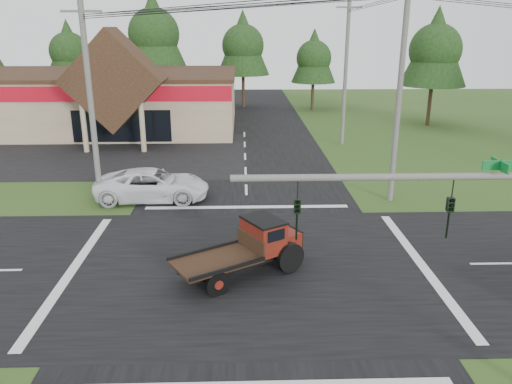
{
  "coord_description": "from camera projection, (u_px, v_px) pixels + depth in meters",
  "views": [
    {
      "loc": [
        -0.24,
        -18.03,
        9.17
      ],
      "look_at": [
        0.37,
        2.99,
        2.2
      ],
      "focal_mm": 35.0,
      "sensor_mm": 36.0,
      "label": 1
    }
  ],
  "objects": [
    {
      "name": "ground",
      "position": [
        249.0,
        267.0,
        19.99
      ],
      "size": [
        120.0,
        120.0,
        0.0
      ],
      "primitive_type": "plane",
      "color": "#2D4E1B",
      "rests_on": "ground"
    },
    {
      "name": "road_ns",
      "position": [
        249.0,
        267.0,
        19.99
      ],
      "size": [
        12.0,
        120.0,
        0.02
      ],
      "primitive_type": "cube",
      "color": "black",
      "rests_on": "ground"
    },
    {
      "name": "road_ew",
      "position": [
        249.0,
        267.0,
        19.99
      ],
      "size": [
        120.0,
        12.0,
        0.02
      ],
      "primitive_type": "cube",
      "color": "black",
      "rests_on": "ground"
    },
    {
      "name": "parking_apron",
      "position": [
        60.0,
        155.0,
        37.63
      ],
      "size": [
        28.0,
        14.0,
        0.02
      ],
      "primitive_type": "cube",
      "color": "black",
      "rests_on": "ground"
    },
    {
      "name": "cvs_building",
      "position": [
        77.0,
        99.0,
        46.74
      ],
      "size": [
        30.4,
        18.2,
        9.19
      ],
      "color": "#9B8969",
      "rests_on": "ground"
    },
    {
      "name": "traffic_signal_mast",
      "position": [
        502.0,
        241.0,
        11.65
      ],
      "size": [
        8.12,
        0.24,
        7.0
      ],
      "color": "#595651",
      "rests_on": "ground"
    },
    {
      "name": "utility_pole_nw",
      "position": [
        91.0,
        104.0,
        25.67
      ],
      "size": [
        2.0,
        0.3,
        10.5
      ],
      "color": "#595651",
      "rests_on": "ground"
    },
    {
      "name": "utility_pole_ne",
      "position": [
        399.0,
        93.0,
        25.95
      ],
      "size": [
        2.0,
        0.3,
        11.5
      ],
      "color": "#595651",
      "rests_on": "ground"
    },
    {
      "name": "utility_pole_n",
      "position": [
        346.0,
        73.0,
        39.28
      ],
      "size": [
        2.0,
        0.3,
        11.2
      ],
      "color": "#595651",
      "rests_on": "ground"
    },
    {
      "name": "tree_row_b",
      "position": [
        69.0,
        50.0,
        57.18
      ],
      "size": [
        5.6,
        5.6,
        10.1
      ],
      "color": "#332316",
      "rests_on": "ground"
    },
    {
      "name": "tree_row_c",
      "position": [
        154.0,
        31.0,
        55.88
      ],
      "size": [
        7.28,
        7.28,
        13.13
      ],
      "color": "#332316",
      "rests_on": "ground"
    },
    {
      "name": "tree_row_d",
      "position": [
        243.0,
        43.0,
        57.53
      ],
      "size": [
        6.16,
        6.16,
        11.11
      ],
      "color": "#332316",
      "rests_on": "ground"
    },
    {
      "name": "tree_row_e",
      "position": [
        314.0,
        56.0,
        56.27
      ],
      "size": [
        5.04,
        5.04,
        9.09
      ],
      "color": "#332316",
      "rests_on": "ground"
    },
    {
      "name": "tree_side_ne",
      "position": [
        436.0,
        47.0,
        46.64
      ],
      "size": [
        6.16,
        6.16,
        11.11
      ],
      "color": "#332316",
      "rests_on": "ground"
    },
    {
      "name": "antique_flatbed_truck",
      "position": [
        241.0,
        250.0,
        19.03
      ],
      "size": [
        5.45,
        4.38,
        2.16
      ],
      "primitive_type": null,
      "rotation": [
        0.0,
        0.0,
        -1.02
      ],
      "color": "#52140B",
      "rests_on": "ground"
    },
    {
      "name": "white_pickup",
      "position": [
        152.0,
        185.0,
        27.61
      ],
      "size": [
        6.25,
        2.98,
        1.72
      ],
      "primitive_type": "imported",
      "rotation": [
        0.0,
        0.0,
        1.59
      ],
      "color": "white",
      "rests_on": "ground"
    }
  ]
}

